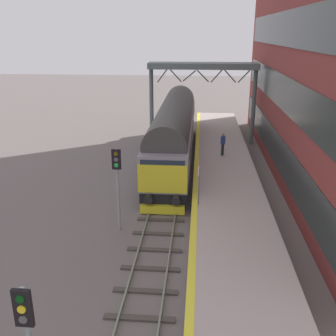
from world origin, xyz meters
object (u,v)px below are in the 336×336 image
object	(u,v)px
platform_number_sign	(199,180)
waiting_passenger	(223,142)
signal_post_mid	(117,179)
diesel_locomotive	(174,130)

from	to	relation	value
platform_number_sign	waiting_passenger	size ratio (longest dim) A/B	1.23
signal_post_mid	diesel_locomotive	bearing A→B (deg)	79.96
diesel_locomotive	signal_post_mid	bearing A→B (deg)	-100.04
diesel_locomotive	platform_number_sign	world-z (taller)	diesel_locomotive
diesel_locomotive	waiting_passenger	xyz separation A→B (m)	(3.58, -1.43, -0.49)
waiting_passenger	diesel_locomotive	bearing A→B (deg)	92.59
platform_number_sign	waiting_passenger	xyz separation A→B (m)	(1.66, 8.62, -0.35)
signal_post_mid	platform_number_sign	distance (m)	4.10
diesel_locomotive	platform_number_sign	xyz separation A→B (m)	(1.92, -10.05, -0.14)
diesel_locomotive	signal_post_mid	size ratio (longest dim) A/B	4.46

